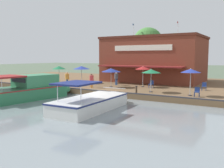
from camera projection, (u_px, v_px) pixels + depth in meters
ground_plane at (98, 97)px, 25.76m from camera, size 220.00×220.00×0.00m
quay_deck at (142, 84)px, 35.12m from camera, size 22.00×56.00×0.60m
quay_edge_fender at (99, 90)px, 25.78m from camera, size 0.20×50.40×0.10m
waterfront_restaurant at (154, 59)px, 35.94m from camera, size 10.61×13.57×8.43m
patio_umbrella_far_corner at (191, 71)px, 22.43m from camera, size 1.78×1.78×2.48m
patio_umbrella_near_quay_edge at (82, 68)px, 33.40m from camera, size 2.29×2.29×2.31m
patio_umbrella_back_row at (59, 68)px, 34.01m from camera, size 1.91×1.91×2.31m
patio_umbrella_mid_patio_right at (151, 71)px, 24.80m from camera, size 1.91×1.91×2.33m
patio_umbrella_mid_patio_left at (111, 70)px, 28.84m from camera, size 2.28×2.28×2.23m
patio_umbrella_by_entrance at (143, 68)px, 29.04m from camera, size 1.85×1.85×2.44m
cafe_chair_beside_entrance at (151, 84)px, 28.28m from camera, size 0.47×0.47×0.85m
cafe_chair_under_first_umbrella at (197, 91)px, 21.97m from camera, size 0.48×0.48×0.85m
cafe_chair_far_corner_seat at (204, 86)px, 26.15m from camera, size 0.48×0.48×0.85m
person_near_entrance at (67, 77)px, 30.05m from camera, size 0.48×0.48×1.71m
person_mid_patio at (116, 77)px, 31.05m from camera, size 0.47×0.47×1.67m
person_at_quay_edge at (92, 79)px, 28.38m from camera, size 0.46×0.46×1.62m
motorboat_distant_upstream at (96, 101)px, 19.51m from camera, size 8.39×3.09×2.28m
motorboat_outer_channel at (32, 89)px, 24.35m from camera, size 9.76×4.27×2.36m
mooring_post at (136, 90)px, 23.82m from camera, size 0.22×0.22×0.75m
tree_upstream_bank at (173, 49)px, 37.77m from camera, size 4.63×4.41×7.09m
tree_behind_restaurant at (146, 43)px, 38.26m from camera, size 4.84×4.61×8.01m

